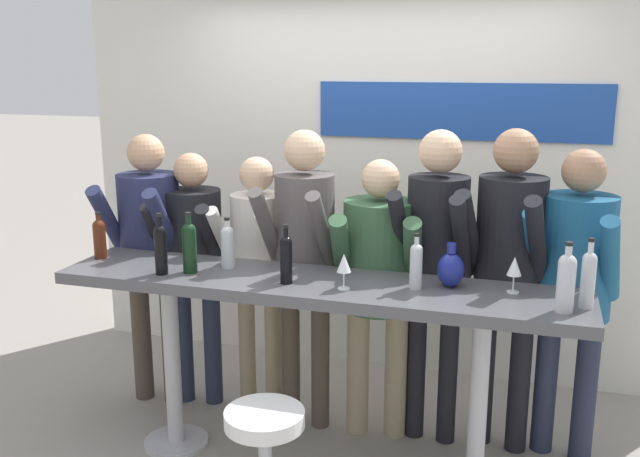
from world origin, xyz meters
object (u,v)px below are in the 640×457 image
at_px(person_far_left, 150,241).
at_px(person_center_left, 258,257).
at_px(tasting_table, 315,311).
at_px(wine_bottle_5, 189,245).
at_px(person_right, 436,252).
at_px(person_far_right, 509,256).
at_px(person_left, 194,252).
at_px(wine_bottle_1, 416,264).
at_px(wine_bottle_6, 99,237).
at_px(person_center, 304,246).
at_px(bar_stool, 265,455).
at_px(wine_bottle_7, 286,257).
at_px(wine_bottle_4, 588,277).
at_px(person_center_right, 379,272).
at_px(person_rightmost, 575,273).
at_px(wine_bottle_2, 161,247).
at_px(wine_glass_1, 344,264).
at_px(wine_glass_0, 514,267).
at_px(wine_bottle_0, 566,280).
at_px(decorative_vase, 451,269).
at_px(wine_bottle_3, 228,244).

bearing_deg(person_far_left, person_center_left, 3.91).
height_order(tasting_table, wine_bottle_5, wine_bottle_5).
height_order(person_right, person_far_right, person_far_right).
relative_size(person_left, wine_bottle_1, 5.81).
height_order(wine_bottle_5, wine_bottle_6, wine_bottle_5).
bearing_deg(person_left, person_center, -13.04).
distance_m(bar_stool, wine_bottle_7, 0.93).
bearing_deg(wine_bottle_4, bar_stool, -156.48).
xyz_separation_m(person_center_right, person_rightmost, (1.02, 0.07, 0.06)).
bearing_deg(person_far_left, wine_bottle_2, -57.62).
relative_size(tasting_table, person_rightmost, 1.58).
xyz_separation_m(person_far_right, person_rightmost, (0.34, 0.00, -0.07)).
bearing_deg(person_right, bar_stool, -113.91).
height_order(tasting_table, wine_glass_1, wine_glass_1).
height_order(bar_stool, person_right, person_right).
distance_m(bar_stool, wine_glass_0, 1.44).
relative_size(person_center_right, wine_bottle_7, 5.38).
bearing_deg(wine_bottle_2, wine_bottle_4, 2.71).
relative_size(bar_stool, person_far_right, 0.35).
xyz_separation_m(bar_stool, person_left, (-0.89, 1.12, 0.57)).
xyz_separation_m(wine_bottle_1, wine_bottle_2, (-1.29, -0.15, 0.02)).
bearing_deg(person_right, tasting_table, -133.70).
xyz_separation_m(person_center_right, wine_glass_0, (0.73, -0.35, 0.19)).
bearing_deg(wine_bottle_7, person_center_right, 56.57).
distance_m(tasting_table, person_right, 0.76).
xyz_separation_m(bar_stool, wine_bottle_5, (-0.62, 0.54, 0.78)).
xyz_separation_m(wine_bottle_0, wine_glass_1, (-1.01, 0.02, -0.02)).
relative_size(person_rightmost, decorative_vase, 7.69).
xyz_separation_m(wine_bottle_3, wine_glass_1, (0.69, -0.17, -0.00)).
xyz_separation_m(wine_bottle_0, wine_bottle_4, (0.09, 0.08, -0.00)).
height_order(person_far_left, wine_glass_1, person_far_left).
height_order(wine_glass_0, wine_glass_1, same).
xyz_separation_m(person_center_right, person_far_right, (0.69, 0.07, 0.13)).
relative_size(wine_bottle_7, decorative_vase, 1.36).
height_order(person_rightmost, wine_bottle_2, person_rightmost).
height_order(wine_bottle_0, wine_bottle_6, wine_bottle_0).
height_order(tasting_table, bar_stool, tasting_table).
relative_size(person_center_left, wine_bottle_6, 6.04).
bearing_deg(person_far_left, person_rightmost, -1.23).
bearing_deg(wine_bottle_5, person_far_right, 20.11).
bearing_deg(person_center_right, person_center, 174.30).
distance_m(person_center, person_right, 0.74).
height_order(wine_bottle_1, wine_glass_1, wine_bottle_1).
bearing_deg(person_far_right, decorative_vase, -110.10).
relative_size(wine_bottle_2, wine_bottle_4, 1.00).
distance_m(wine_bottle_1, wine_glass_0, 0.46).
bearing_deg(decorative_vase, wine_bottle_6, -178.35).
distance_m(person_left, decorative_vase, 1.65).
bearing_deg(wine_bottle_4, wine_glass_1, -176.82).
bearing_deg(person_far_right, wine_bottle_0, -55.57).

